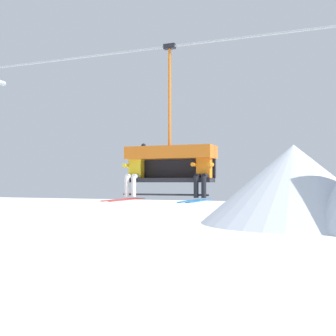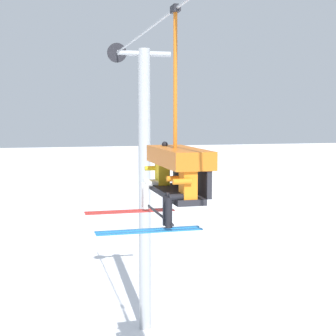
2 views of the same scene
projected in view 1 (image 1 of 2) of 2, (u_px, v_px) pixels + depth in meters
mountain_peak_west at (294, 184)px, 52.08m from camera, size 23.09×23.09×9.77m
lift_cable at (239, 38)px, 9.38m from camera, size 18.09×0.05×0.05m
chairlift_chair at (171, 158)px, 9.95m from camera, size 2.12×0.74×3.58m
skier_yellow at (134, 170)px, 10.05m from camera, size 0.48×1.70×1.34m
skier_orange at (203, 171)px, 9.43m from camera, size 0.46×1.70×1.23m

